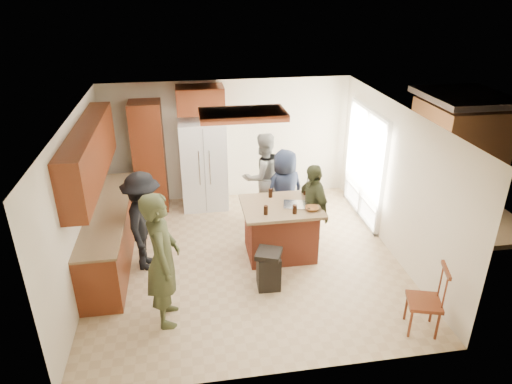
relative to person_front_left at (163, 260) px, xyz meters
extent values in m
plane|color=tan|center=(1.27, 1.29, -0.96)|extent=(5.00, 5.00, 0.00)
plane|color=white|center=(1.27, 1.29, 1.54)|extent=(5.00, 5.00, 0.00)
plane|color=beige|center=(1.27, 3.79, 0.29)|extent=(5.00, 0.00, 5.00)
plane|color=beige|center=(1.27, -1.21, 0.29)|extent=(5.00, 0.00, 5.00)
plane|color=beige|center=(-1.23, 1.29, 0.29)|extent=(0.00, 5.00, 5.00)
plane|color=beige|center=(3.77, 1.29, 0.29)|extent=(0.00, 5.00, 5.00)
cube|color=white|center=(3.75, 2.49, 0.09)|extent=(0.02, 1.60, 2.10)
cube|color=white|center=(3.73, 2.49, 0.09)|extent=(0.08, 1.72, 2.10)
cube|color=maroon|center=(1.27, 1.49, 1.48)|extent=(1.30, 0.70, 0.10)
cube|color=white|center=(1.27, 1.49, 1.42)|extent=(1.10, 0.50, 0.02)
cube|color=olive|center=(5.27, 2.49, -1.01)|extent=(3.00, 3.00, 0.10)
cube|color=#593319|center=(5.97, 3.09, 0.04)|extent=(1.40, 1.60, 2.00)
imported|color=#3D4327|center=(0.00, 0.00, 0.00)|extent=(0.52, 0.71, 1.93)
imported|color=gray|center=(1.80, 2.70, -0.10)|extent=(0.96, 0.76, 1.73)
imported|color=#1B2236|center=(2.11, 2.18, -0.18)|extent=(0.89, 0.72, 1.57)
imported|color=#343921|center=(2.43, 1.45, -0.18)|extent=(0.68, 1.01, 1.57)
imported|color=black|center=(-0.33, 1.34, -0.14)|extent=(0.59, 1.10, 1.65)
cube|color=maroon|center=(-0.93, 1.69, -0.52)|extent=(0.60, 3.00, 0.88)
cube|color=#846B4C|center=(-0.93, 1.69, -0.06)|extent=(0.64, 3.00, 0.04)
cube|color=maroon|center=(-1.05, 1.69, 0.91)|extent=(0.35, 3.00, 0.85)
cube|color=maroon|center=(-0.33, 3.49, 0.14)|extent=(0.60, 0.60, 2.20)
cube|color=maroon|center=(0.72, 3.49, 1.24)|extent=(0.90, 0.60, 0.50)
cube|color=white|center=(0.72, 3.41, -0.06)|extent=(0.90, 0.72, 1.80)
cube|color=gray|center=(0.72, 3.05, -0.06)|extent=(0.01, 0.01, 1.71)
cylinder|color=silver|center=(0.62, 3.02, 0.03)|extent=(0.02, 0.02, 0.70)
cylinder|color=silver|center=(0.82, 3.02, 0.03)|extent=(0.02, 0.02, 0.70)
cube|color=#9E4028|center=(1.87, 1.36, -0.52)|extent=(1.10, 0.85, 0.88)
cube|color=#896B4F|center=(1.87, 1.36, -0.06)|extent=(1.28, 1.03, 0.05)
cube|color=silver|center=(2.12, 1.31, -0.02)|extent=(0.50, 0.42, 0.02)
imported|color=brown|center=(2.32, 1.11, -0.01)|extent=(0.23, 0.23, 0.05)
cylinder|color=black|center=(1.57, 1.09, 0.04)|extent=(0.07, 0.07, 0.15)
cylinder|color=black|center=(1.75, 1.69, 0.04)|extent=(0.07, 0.07, 0.15)
cylinder|color=black|center=(2.37, 1.69, 0.04)|extent=(0.07, 0.07, 0.15)
cylinder|color=black|center=(2.02, 1.04, 0.04)|extent=(0.07, 0.07, 0.15)
cube|color=black|center=(1.51, 0.49, -0.69)|extent=(0.36, 0.36, 0.55)
cube|color=black|center=(1.51, 0.49, -0.37)|extent=(0.47, 0.47, 0.08)
cube|color=maroon|center=(3.35, -0.76, -0.51)|extent=(0.52, 0.52, 0.05)
cylinder|color=maroon|center=(3.13, -0.87, -0.74)|extent=(0.04, 0.04, 0.44)
cylinder|color=maroon|center=(3.46, -0.97, -0.74)|extent=(0.04, 0.04, 0.44)
cylinder|color=maroon|center=(3.23, -0.55, -0.74)|extent=(0.04, 0.04, 0.44)
cylinder|color=maroon|center=(3.56, -0.64, -0.74)|extent=(0.04, 0.04, 0.44)
cube|color=maroon|center=(3.53, -0.81, 0.01)|extent=(0.15, 0.39, 0.05)
cylinder|color=maroon|center=(3.49, -0.93, -0.24)|extent=(0.03, 0.03, 0.50)
cylinder|color=maroon|center=(3.56, -0.70, -0.24)|extent=(0.03, 0.03, 0.50)
camera|label=1|loc=(0.41, -5.13, 3.34)|focal=32.00mm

